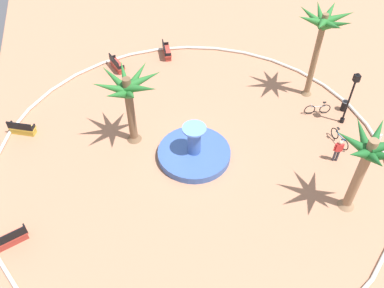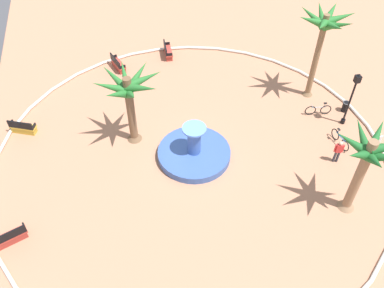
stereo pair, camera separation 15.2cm
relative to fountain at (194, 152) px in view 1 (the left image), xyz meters
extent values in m
plane|color=tan|center=(0.08, 0.16, -0.32)|extent=(80.00, 80.00, 0.00)
torus|color=silver|center=(0.08, 0.16, -0.22)|extent=(22.91, 22.91, 0.20)
cylinder|color=#38569E|center=(0.00, 0.00, -0.10)|extent=(4.24, 4.24, 0.45)
cylinder|color=#236093|center=(0.00, 0.00, -0.13)|extent=(3.73, 3.73, 0.34)
cylinder|color=#38569E|center=(0.00, 0.00, 0.99)|extent=(0.76, 0.76, 1.73)
cylinder|color=#3D5FAD|center=(0.00, 0.00, 1.91)|extent=(1.36, 1.36, 0.12)
cylinder|color=brown|center=(3.93, -8.80, 2.64)|extent=(0.37, 0.37, 5.93)
cone|color=brown|center=(3.93, -8.80, -0.07)|extent=(0.71, 0.71, 0.50)
cone|color=#28702D|center=(4.71, -8.90, 5.17)|extent=(1.90, 0.78, 1.35)
cone|color=#28702D|center=(4.53, -8.27, 5.21)|extent=(1.77, 1.65, 1.29)
cone|color=#28702D|center=(3.98, -7.97, 5.28)|extent=(0.66, 1.91, 1.18)
cone|color=#28702D|center=(3.26, -8.26, 5.35)|extent=(1.82, 1.61, 1.05)
cone|color=#28702D|center=(3.09, -8.87, 5.29)|extent=(1.92, 0.70, 1.15)
cone|color=#28702D|center=(3.29, -9.30, 5.22)|extent=(1.82, 1.59, 1.27)
cone|color=#28702D|center=(3.84, -9.66, 5.36)|extent=(0.74, 1.93, 1.03)
cone|color=#28702D|center=(4.54, -9.41, 5.35)|extent=(1.73, 1.72, 1.05)
cylinder|color=brown|center=(2.22, 3.22, 1.95)|extent=(0.47, 0.47, 4.55)
cone|color=brown|center=(2.22, 3.22, -0.07)|extent=(0.90, 0.90, 0.50)
cone|color=#28702D|center=(3.08, 3.27, 3.72)|extent=(2.03, 0.67, 1.48)
cone|color=#28702D|center=(2.92, 3.80, 3.81)|extent=(1.94, 1.73, 1.33)
cone|color=#28702D|center=(2.21, 4.12, 3.80)|extent=(0.58, 2.05, 1.35)
cone|color=#28702D|center=(1.60, 3.82, 3.72)|extent=(1.82, 1.80, 1.50)
cone|color=#28702D|center=(1.37, 3.11, 3.71)|extent=(2.05, 0.81, 1.50)
cone|color=#28702D|center=(1.60, 2.50, 3.92)|extent=(1.78, 1.93, 1.15)
cone|color=#28702D|center=(2.32, 2.27, 3.95)|extent=(0.78, 2.12, 1.08)
cone|color=#28702D|center=(2.87, 2.58, 3.83)|extent=(1.86, 1.84, 1.31)
cylinder|color=#8E6B4C|center=(-5.24, -6.99, 2.11)|extent=(0.47, 0.47, 4.87)
cone|color=#8E6B4C|center=(-5.24, -6.99, -0.07)|extent=(0.89, 0.89, 0.50)
cone|color=#1E6028|center=(-4.46, -7.00, 4.10)|extent=(1.84, 0.57, 1.37)
cone|color=#1E6028|center=(-4.80, -6.32, 4.16)|extent=(1.49, 1.86, 1.28)
cone|color=#1E6028|center=(-5.51, -6.24, 4.13)|extent=(1.14, 1.93, 1.33)
cone|color=#1E6028|center=(-5.99, -6.76, 4.09)|extent=(1.92, 1.08, 1.38)
cone|color=#1E6028|center=(-4.65, -7.57, 4.20)|extent=(1.73, 1.71, 1.20)
cube|color=gold|center=(4.29, 9.80, 0.13)|extent=(1.10, 1.67, 0.12)
cube|color=black|center=(4.10, 9.88, 0.43)|extent=(0.71, 1.50, 0.50)
cube|color=gold|center=(4.29, 9.80, -0.13)|extent=(1.01, 1.53, 0.39)
cube|color=black|center=(4.60, 10.49, 0.27)|extent=(0.44, 0.25, 0.24)
cube|color=black|center=(3.99, 9.11, 0.27)|extent=(0.44, 0.25, 0.24)
cube|color=#B73D33|center=(10.54, -0.38, 0.13)|extent=(1.62, 0.58, 0.12)
cube|color=black|center=(10.55, -0.17, 0.43)|extent=(1.60, 0.16, 0.50)
cube|color=#9C342B|center=(10.54, -0.38, -0.13)|extent=(1.49, 0.54, 0.39)
cube|color=black|center=(11.29, -0.42, 0.27)|extent=(0.10, 0.45, 0.24)
cube|color=black|center=(9.79, -0.34, 0.27)|extent=(0.10, 0.45, 0.24)
cube|color=#B73D33|center=(9.70, 3.44, 0.13)|extent=(1.68, 0.99, 0.12)
cube|color=black|center=(9.63, 3.64, 0.43)|extent=(1.54, 0.59, 0.50)
cube|color=#9C342B|center=(9.70, 3.44, -0.13)|extent=(1.54, 0.91, 0.39)
cube|color=black|center=(10.41, 3.68, 0.27)|extent=(0.22, 0.45, 0.24)
cube|color=black|center=(8.99, 3.20, 0.27)|extent=(0.22, 0.45, 0.24)
cube|color=#B73D33|center=(-3.57, 9.97, 0.13)|extent=(1.03, 1.67, 0.12)
cube|color=black|center=(-3.77, 9.90, 0.43)|extent=(0.63, 1.53, 0.50)
cube|color=#9C342B|center=(-3.57, 9.97, -0.13)|extent=(0.94, 1.54, 0.39)
cube|color=black|center=(-3.31, 9.27, 0.27)|extent=(0.45, 0.23, 0.24)
cylinder|color=black|center=(0.76, -9.82, 1.29)|extent=(0.12, 0.12, 3.23)
cylinder|color=black|center=(0.76, -9.82, -0.17)|extent=(0.28, 0.28, 0.30)
cube|color=black|center=(0.76, -9.82, 3.13)|extent=(0.32, 0.32, 0.44)
sphere|color=#F2EDCC|center=(0.76, -9.82, 3.13)|extent=(0.22, 0.22, 0.22)
cone|color=black|center=(0.76, -9.82, 3.41)|extent=(0.20, 0.20, 0.18)
cylinder|color=black|center=(1.81, -10.46, 0.03)|extent=(0.40, 0.40, 0.70)
torus|color=#4C4C51|center=(1.81, -10.46, 0.38)|extent=(0.46, 0.46, 0.06)
torus|color=black|center=(-1.41, -8.80, 0.04)|extent=(0.72, 0.15, 0.72)
torus|color=black|center=(-0.42, -8.67, 0.04)|extent=(0.72, 0.15, 0.72)
cylinder|color=#1E66B2|center=(-0.91, -8.74, 0.27)|extent=(0.95, 0.18, 0.05)
cylinder|color=#1E66B2|center=(-0.57, -8.69, 0.42)|extent=(0.04, 0.04, 0.30)
cube|color=black|center=(-0.57, -8.69, 0.59)|extent=(0.21, 0.13, 0.06)
cylinder|color=#1E66B2|center=(-1.36, -8.80, 0.40)|extent=(0.09, 0.44, 0.03)
torus|color=black|center=(1.95, -8.11, 0.04)|extent=(0.16, 0.72, 0.72)
torus|color=black|center=(1.81, -9.10, 0.04)|extent=(0.16, 0.72, 0.72)
cylinder|color=#99999E|center=(1.88, -8.60, 0.27)|extent=(0.19, 0.95, 0.05)
cylinder|color=#99999E|center=(1.83, -8.95, 0.42)|extent=(0.04, 0.04, 0.30)
cube|color=black|center=(1.83, -8.95, 0.59)|extent=(0.13, 0.21, 0.06)
cylinder|color=#99999E|center=(1.95, -8.16, 0.40)|extent=(0.44, 0.09, 0.03)
cylinder|color=#33333D|center=(-1.98, -10.42, 0.09)|extent=(0.14, 0.14, 0.82)
cylinder|color=#33333D|center=(-1.95, -10.25, 0.09)|extent=(0.14, 0.14, 0.82)
cube|color=white|center=(-1.96, -10.34, 0.78)|extent=(0.26, 0.37, 0.56)
sphere|color=tan|center=(-1.96, -10.34, 1.18)|extent=(0.22, 0.22, 0.22)
cylinder|color=white|center=(-2.00, -10.55, 0.78)|extent=(0.09, 0.09, 0.53)
cylinder|color=white|center=(-1.92, -10.12, 0.78)|extent=(0.09, 0.09, 0.53)
cylinder|color=#33333D|center=(-2.17, -7.96, 0.08)|extent=(0.14, 0.14, 0.81)
cylinder|color=#33333D|center=(-2.13, -7.79, 0.08)|extent=(0.14, 0.14, 0.81)
cube|color=red|center=(-2.15, -7.87, 0.77)|extent=(0.28, 0.38, 0.56)
sphere|color=beige|center=(-2.15, -7.87, 1.17)|extent=(0.22, 0.22, 0.22)
cylinder|color=red|center=(-2.21, -8.09, 0.77)|extent=(0.09, 0.09, 0.53)
cylinder|color=red|center=(-2.09, -7.66, 0.77)|extent=(0.09, 0.09, 0.53)
camera|label=1|loc=(-16.14, 3.87, 17.74)|focal=39.13mm
camera|label=2|loc=(-16.17, 3.72, 17.74)|focal=39.13mm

